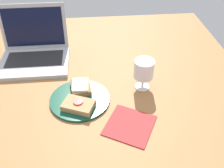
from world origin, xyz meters
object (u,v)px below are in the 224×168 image
at_px(plate, 80,99).
at_px(sandwich_with_cheese, 81,87).
at_px(laptop, 34,52).
at_px(wine_glass, 144,70).
at_px(napkin, 130,125).
at_px(sandwich_with_tomato, 78,105).

xyz_separation_m(plate, sandwich_with_cheese, (0.00, 0.05, 0.02)).
height_order(sandwich_with_cheese, laptop, laptop).
xyz_separation_m(plate, laptop, (-0.21, 0.30, 0.04)).
distance_m(plate, laptop, 0.37).
bearing_deg(wine_glass, sandwich_with_cheese, -178.22).
bearing_deg(sandwich_with_cheese, wine_glass, 1.78).
relative_size(plate, laptop, 0.74).
xyz_separation_m(laptop, napkin, (0.38, -0.45, -0.04)).
distance_m(sandwich_with_tomato, wine_glass, 0.29).
bearing_deg(wine_glass, napkin, -112.25).
bearing_deg(plate, laptop, 124.85).
bearing_deg(plate, wine_glass, 12.45).
bearing_deg(wine_glass, laptop, 152.31).
xyz_separation_m(sandwich_with_cheese, sandwich_with_tomato, (-0.01, -0.10, -0.00)).
bearing_deg(laptop, wine_glass, -27.69).
bearing_deg(sandwich_with_cheese, plate, -94.41).
xyz_separation_m(sandwich_with_cheese, napkin, (0.17, -0.19, -0.02)).
xyz_separation_m(sandwich_with_tomato, wine_glass, (0.26, 0.11, 0.07)).
height_order(laptop, napkin, laptop).
distance_m(wine_glass, napkin, 0.23).
bearing_deg(wine_glass, sandwich_with_tomato, -157.98).
height_order(sandwich_with_tomato, laptop, laptop).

